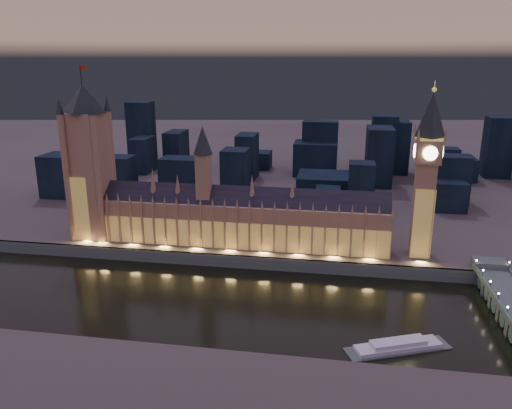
% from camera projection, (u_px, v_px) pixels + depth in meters
% --- Properties ---
extents(ground_plane, '(2000.00, 2000.00, 0.00)m').
position_uv_depth(ground_plane, '(231.00, 297.00, 276.18)').
color(ground_plane, black).
rests_on(ground_plane, ground).
extents(north_bank, '(2000.00, 960.00, 8.00)m').
position_uv_depth(north_bank, '(302.00, 141.00, 767.17)').
color(north_bank, '#3D392F').
rests_on(north_bank, ground).
extents(embankment_wall, '(2000.00, 2.50, 8.00)m').
position_uv_depth(embankment_wall, '(245.00, 262.00, 313.85)').
color(embankment_wall, '#405852').
rests_on(embankment_wall, ground).
extents(palace_of_westminster, '(202.00, 21.96, 78.00)m').
position_uv_depth(palace_of_westminster, '(233.00, 217.00, 329.00)').
color(palace_of_westminster, '#9D7557').
rests_on(palace_of_westminster, north_bank).
extents(victoria_tower, '(31.68, 31.68, 115.03)m').
position_uv_depth(victoria_tower, '(88.00, 155.00, 333.72)').
color(victoria_tower, '#9D7557').
rests_on(victoria_tower, north_bank).
extents(elizabeth_tower, '(18.00, 18.00, 106.94)m').
position_uv_depth(elizabeth_tower, '(427.00, 162.00, 298.74)').
color(elizabeth_tower, '#9D7557').
rests_on(elizabeth_tower, north_bank).
extents(river_boat, '(49.53, 29.22, 4.50)m').
position_uv_depth(river_boat, '(398.00, 346.00, 226.70)').
color(river_boat, '#405852').
rests_on(river_boat, ground).
extents(city_backdrop, '(485.13, 215.63, 71.84)m').
position_uv_depth(city_backdrop, '(324.00, 160.00, 495.05)').
color(city_backdrop, black).
rests_on(city_backdrop, north_bank).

